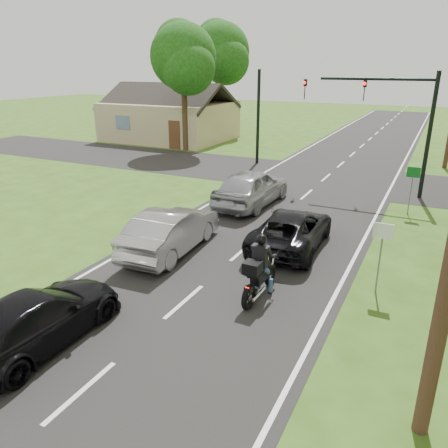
{
  "coord_description": "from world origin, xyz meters",
  "views": [
    {
      "loc": [
        5.76,
        -9.1,
        6.22
      ],
      "look_at": [
        -0.25,
        3.0,
        1.3
      ],
      "focal_mm": 35.0,
      "sensor_mm": 36.0,
      "label": 1
    }
  ],
  "objects": [
    {
      "name": "sign_white",
      "position": [
        4.7,
        2.98,
        1.6
      ],
      "size": [
        0.55,
        0.07,
        2.12
      ],
      "color": "slate",
      "rests_on": "ground"
    },
    {
      "name": "silver_sedan",
      "position": [
        -2.24,
        2.85,
        0.79
      ],
      "size": [
        1.95,
        4.81,
        1.55
      ],
      "primitive_type": "imported",
      "rotation": [
        0.0,
        0.0,
        3.21
      ],
      "color": "#A7A8AC",
      "rests_on": "road"
    },
    {
      "name": "silver_suv",
      "position": [
        -1.85,
        9.12,
        0.88
      ],
      "size": [
        2.25,
        5.17,
        1.73
      ],
      "primitive_type": "imported",
      "rotation": [
        0.0,
        0.0,
        3.1
      ],
      "color": "#A0A2A7",
      "rests_on": "road"
    },
    {
      "name": "dark_suv",
      "position": [
        1.42,
        5.11,
        0.68
      ],
      "size": [
        2.42,
        4.88,
        1.33
      ],
      "primitive_type": "imported",
      "rotation": [
        0.0,
        0.0,
        3.19
      ],
      "color": "black",
      "rests_on": "road"
    },
    {
      "name": "road",
      "position": [
        0.0,
        10.0,
        0.01
      ],
      "size": [
        8.0,
        100.0,
        0.01
      ],
      "primitive_type": "cube",
      "color": "black",
      "rests_on": "ground"
    },
    {
      "name": "dark_car_behind",
      "position": [
        -2.07,
        -3.18,
        0.68
      ],
      "size": [
        1.92,
        4.6,
        1.33
      ],
      "primitive_type": "imported",
      "rotation": [
        0.0,
        0.0,
        3.16
      ],
      "color": "black",
      "rests_on": "road"
    },
    {
      "name": "signal_pole_far",
      "position": [
        -5.2,
        18.0,
        3.0
      ],
      "size": [
        0.2,
        0.2,
        6.0
      ],
      "primitive_type": "cylinder",
      "color": "black",
      "rests_on": "ground"
    },
    {
      "name": "motorcycle_rider",
      "position": [
        1.76,
        1.19,
        0.75
      ],
      "size": [
        0.63,
        2.22,
        1.91
      ],
      "rotation": [
        0.0,
        0.0,
        -0.03
      ],
      "color": "black",
      "rests_on": "ground"
    },
    {
      "name": "cross_road",
      "position": [
        0.0,
        16.0,
        0.01
      ],
      "size": [
        60.0,
        7.0,
        0.01
      ],
      "primitive_type": "cube",
      "color": "black",
      "rests_on": "ground"
    },
    {
      "name": "traffic_signal",
      "position": [
        3.34,
        14.0,
        4.14
      ],
      "size": [
        6.38,
        0.44,
        6.0
      ],
      "color": "black",
      "rests_on": "ground"
    },
    {
      "name": "tree_left_near",
      "position": [
        -11.73,
        19.78,
        6.53
      ],
      "size": [
        5.12,
        4.96,
        9.22
      ],
      "color": "#332316",
      "rests_on": "ground"
    },
    {
      "name": "house",
      "position": [
        -16.0,
        24.0,
        1.77
      ],
      "size": [
        10.2,
        8.0,
        4.84
      ],
      "color": "tan",
      "rests_on": "ground"
    },
    {
      "name": "tree_left_far",
      "position": [
        -13.7,
        29.76,
        7.13
      ],
      "size": [
        5.76,
        5.58,
        10.14
      ],
      "color": "#332316",
      "rests_on": "ground"
    },
    {
      "name": "sign_green",
      "position": [
        4.9,
        10.98,
        1.6
      ],
      "size": [
        0.55,
        0.07,
        2.12
      ],
      "color": "slate",
      "rests_on": "ground"
    },
    {
      "name": "ground",
      "position": [
        0.0,
        0.0,
        0.0
      ],
      "size": [
        140.0,
        140.0,
        0.0
      ],
      "primitive_type": "plane",
      "color": "#324B15",
      "rests_on": "ground"
    }
  ]
}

